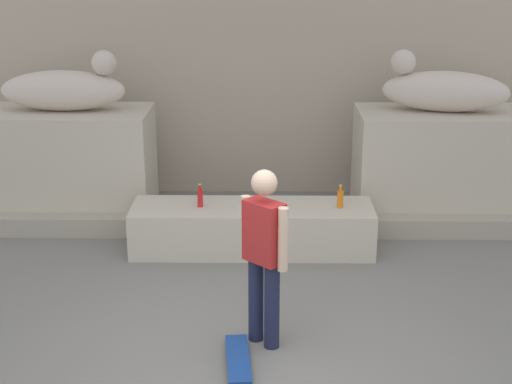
{
  "coord_description": "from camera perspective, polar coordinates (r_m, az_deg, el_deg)",
  "views": [
    {
      "loc": [
        0.14,
        -5.78,
        3.55
      ],
      "look_at": [
        0.06,
        1.62,
        1.1
      ],
      "focal_mm": 53.7,
      "sensor_mm": 36.0,
      "label": 1
    }
  ],
  "objects": [
    {
      "name": "pedestal_right",
      "position": [
        10.36,
        13.51,
        1.95
      ],
      "size": [
        2.19,
        1.14,
        1.45
      ],
      "primitive_type": "cube",
      "color": "beige",
      "rests_on": "ground_plane"
    },
    {
      "name": "statue_reclining_left",
      "position": [
        10.19,
        -13.99,
        7.47
      ],
      "size": [
        1.6,
        0.57,
        0.78
      ],
      "rotation": [
        0.0,
        0.0,
        -0.01
      ],
      "color": "beige",
      "rests_on": "pedestal_left"
    },
    {
      "name": "ledge_block",
      "position": [
        9.13,
        -0.27,
        -2.71
      ],
      "size": [
        2.86,
        0.82,
        0.55
      ],
      "primitive_type": "cube",
      "color": "beige",
      "rests_on": "ground_plane"
    },
    {
      "name": "bottle_orange",
      "position": [
        9.02,
        6.29,
        -0.48
      ],
      "size": [
        0.07,
        0.07,
        0.28
      ],
      "color": "orange",
      "rests_on": "ledge_block"
    },
    {
      "name": "ground_plane",
      "position": [
        6.79,
        -0.65,
        -13.23
      ],
      "size": [
        40.0,
        40.0,
        0.0
      ],
      "primitive_type": "plane",
      "color": "slate"
    },
    {
      "name": "facade_wall",
      "position": [
        11.1,
        -0.07,
        13.47
      ],
      "size": [
        11.57,
        0.6,
        5.23
      ],
      "primitive_type": "cube",
      "color": "#B9A995",
      "rests_on": "ground_plane"
    },
    {
      "name": "stair_step",
      "position": [
        9.73,
        -0.22,
        -2.31
      ],
      "size": [
        7.08,
        0.5,
        0.25
      ],
      "primitive_type": "cube",
      "color": "#A9A08F",
      "rests_on": "ground_plane"
    },
    {
      "name": "pedestal_left",
      "position": [
        10.42,
        -13.76,
        2.03
      ],
      "size": [
        2.19,
        1.14,
        1.45
      ],
      "primitive_type": "cube",
      "color": "beige",
      "rests_on": "ground_plane"
    },
    {
      "name": "skater",
      "position": [
        6.81,
        0.6,
        -4.39
      ],
      "size": [
        0.42,
        0.4,
        1.67
      ],
      "rotation": [
        0.0,
        0.0,
        2.38
      ],
      "color": "#1E233F",
      "rests_on": "ground_plane"
    },
    {
      "name": "bottle_red",
      "position": [
        9.02,
        -4.18,
        -0.41
      ],
      "size": [
        0.07,
        0.07,
        0.28
      ],
      "color": "red",
      "rests_on": "ledge_block"
    },
    {
      "name": "statue_reclining_right",
      "position": [
        10.13,
        13.73,
        7.43
      ],
      "size": [
        1.68,
        0.87,
        0.78
      ],
      "rotation": [
        0.0,
        0.0,
        2.94
      ],
      "color": "beige",
      "rests_on": "pedestal_right"
    },
    {
      "name": "skateboard",
      "position": [
        6.85,
        -1.34,
        -12.3
      ],
      "size": [
        0.27,
        0.81,
        0.08
      ],
      "rotation": [
        0.0,
        0.0,
        1.66
      ],
      "color": "navy",
      "rests_on": "ground_plane"
    }
  ]
}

